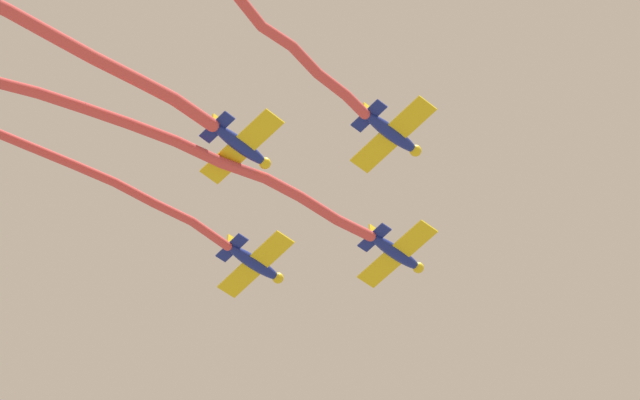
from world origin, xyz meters
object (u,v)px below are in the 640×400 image
object	(u,v)px
airplane_lead	(396,253)
airplane_right_wing	(392,134)
airplane_left_wing	(255,263)
airplane_slot	(241,146)

from	to	relation	value
airplane_lead	airplane_right_wing	distance (m)	10.13
airplane_left_wing	airplane_right_wing	xyz separation A→B (m)	(-1.36, -14.26, 0.70)
airplane_lead	airplane_slot	distance (m)	14.33
airplane_left_wing	airplane_slot	size ratio (longest dim) A/B	1.01
airplane_lead	airplane_right_wing	bearing A→B (deg)	-133.62
airplane_right_wing	airplane_slot	bearing A→B (deg)	135.69
airplane_right_wing	airplane_slot	xyz separation A→B (m)	(-6.45, 7.82, -0.50)
airplane_slot	airplane_left_wing	bearing A→B (deg)	43.72
airplane_lead	airplane_left_wing	xyz separation A→B (m)	(-6.45, 7.81, -0.40)
airplane_right_wing	airplane_slot	world-z (taller)	airplane_right_wing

